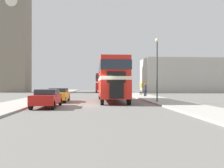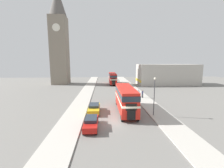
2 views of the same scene
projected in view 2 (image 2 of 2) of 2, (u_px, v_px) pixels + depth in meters
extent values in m
plane|color=slate|center=(119.00, 122.00, 20.73)|extent=(120.00, 120.00, 0.00)
cube|color=#B7B2A8|center=(167.00, 121.00, 21.11)|extent=(3.50, 120.00, 0.12)
cube|color=#B7B2A8|center=(70.00, 123.00, 20.33)|extent=(3.50, 120.00, 0.12)
cube|color=red|center=(126.00, 104.00, 25.04)|extent=(2.52, 10.01, 1.59)
cube|color=beige|center=(126.00, 98.00, 24.90)|extent=(2.54, 10.06, 0.29)
cube|color=red|center=(126.00, 92.00, 24.75)|extent=(2.47, 9.81, 1.74)
cube|color=#232D38|center=(126.00, 92.00, 24.74)|extent=(2.54, 9.91, 0.78)
cube|color=black|center=(131.00, 115.00, 20.02)|extent=(1.13, 0.20, 1.27)
cube|color=black|center=(131.00, 107.00, 20.00)|extent=(1.51, 0.12, 0.93)
cylinder|color=black|center=(122.00, 118.00, 21.00)|extent=(0.28, 1.07, 1.07)
cylinder|color=black|center=(138.00, 117.00, 21.13)|extent=(0.28, 1.07, 1.07)
cylinder|color=black|center=(117.00, 102.00, 29.08)|extent=(0.28, 1.07, 1.07)
cylinder|color=black|center=(128.00, 102.00, 29.21)|extent=(0.28, 1.07, 1.07)
cube|color=red|center=(113.00, 81.00, 55.44)|extent=(2.41, 10.38, 1.55)
cube|color=beige|center=(113.00, 78.00, 55.30)|extent=(2.44, 10.43, 0.28)
cube|color=red|center=(113.00, 75.00, 55.15)|extent=(2.37, 10.17, 1.69)
cube|color=#232D38|center=(113.00, 75.00, 55.14)|extent=(2.44, 10.27, 0.76)
cube|color=black|center=(114.00, 83.00, 50.23)|extent=(1.09, 0.20, 1.24)
cube|color=black|center=(114.00, 80.00, 50.22)|extent=(1.45, 0.12, 0.90)
cylinder|color=black|center=(110.00, 84.00, 51.22)|extent=(0.28, 1.07, 1.07)
cylinder|color=black|center=(117.00, 84.00, 51.34)|extent=(0.28, 1.07, 1.07)
cylinder|color=black|center=(109.00, 81.00, 59.66)|extent=(0.28, 1.07, 1.07)
cylinder|color=black|center=(115.00, 81.00, 59.78)|extent=(0.28, 1.07, 1.07)
cube|color=red|center=(91.00, 123.00, 18.89)|extent=(1.68, 4.47, 0.68)
cube|color=#232D38|center=(91.00, 119.00, 18.98)|extent=(1.48, 2.33, 0.39)
cylinder|color=black|center=(83.00, 132.00, 17.13)|extent=(0.20, 0.64, 0.64)
cylinder|color=black|center=(96.00, 132.00, 17.21)|extent=(0.20, 0.64, 0.64)
cylinder|color=black|center=(87.00, 120.00, 20.65)|extent=(0.20, 0.64, 0.64)
cylinder|color=black|center=(98.00, 120.00, 20.74)|extent=(0.20, 0.64, 0.64)
cube|color=gold|center=(94.00, 109.00, 24.69)|extent=(1.79, 4.54, 0.68)
cube|color=#232D38|center=(94.00, 105.00, 24.79)|extent=(1.58, 2.36, 0.39)
cylinder|color=black|center=(88.00, 114.00, 22.89)|extent=(0.20, 0.64, 0.64)
cylinder|color=black|center=(99.00, 114.00, 22.98)|extent=(0.20, 0.64, 0.64)
cylinder|color=black|center=(90.00, 107.00, 26.49)|extent=(0.20, 0.64, 0.64)
cylinder|color=black|center=(99.00, 107.00, 26.58)|extent=(0.20, 0.64, 0.64)
cylinder|color=#282833|center=(142.00, 96.00, 34.20)|extent=(0.16, 0.16, 0.87)
cylinder|color=#282833|center=(143.00, 96.00, 34.22)|extent=(0.16, 0.16, 0.87)
cylinder|color=navy|center=(142.00, 92.00, 34.09)|extent=(0.36, 0.36, 0.69)
sphere|color=#9E7051|center=(143.00, 91.00, 34.02)|extent=(0.24, 0.24, 0.24)
torus|color=black|center=(139.00, 92.00, 39.01)|extent=(0.05, 0.71, 0.71)
torus|color=black|center=(138.00, 91.00, 40.05)|extent=(0.05, 0.71, 0.71)
cylinder|color=#234C93|center=(139.00, 91.00, 39.51)|extent=(0.04, 1.06, 0.34)
cylinder|color=#234C93|center=(138.00, 90.00, 39.87)|extent=(0.04, 0.04, 0.43)
cylinder|color=#38383D|center=(154.00, 98.00, 22.75)|extent=(0.12, 0.12, 5.50)
sphere|color=#EFEACC|center=(155.00, 79.00, 22.31)|extent=(0.36, 0.36, 0.36)
cube|color=gray|center=(60.00, 51.00, 54.50)|extent=(5.75, 5.75, 24.06)
cone|color=#5B5651|center=(57.00, 1.00, 51.94)|extent=(6.03, 6.03, 10.10)
cylinder|color=silver|center=(56.00, 27.00, 50.46)|extent=(2.59, 0.10, 2.59)
cube|color=#B2ADA3|center=(167.00, 74.00, 54.06)|extent=(20.97, 8.44, 7.30)
cube|color=gold|center=(138.00, 80.00, 53.75)|extent=(0.12, 8.02, 0.88)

